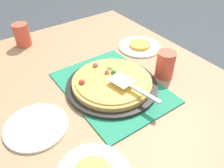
{
  "coord_description": "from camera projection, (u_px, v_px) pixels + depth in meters",
  "views": [
    {
      "loc": [
        -0.61,
        0.43,
        1.37
      ],
      "look_at": [
        0.0,
        0.0,
        0.77
      ],
      "focal_mm": 37.11,
      "sensor_mm": 36.0,
      "label": 1
    }
  ],
  "objects": [
    {
      "name": "dining_table",
      "position": [
        112.0,
        106.0,
        1.04
      ],
      "size": [
        1.4,
        1.0,
        0.75
      ],
      "color": "#9E7A56",
      "rests_on": "ground_plane"
    },
    {
      "name": "plate_side",
      "position": [
        36.0,
        126.0,
        0.8
      ],
      "size": [
        0.22,
        0.22,
        0.01
      ],
      "primitive_type": "cylinder",
      "color": "white",
      "rests_on": "dining_table"
    },
    {
      "name": "pizza_server",
      "position": [
        131.0,
        86.0,
        0.88
      ],
      "size": [
        0.23,
        0.09,
        0.01
      ],
      "color": "silver",
      "rests_on": "pizza"
    },
    {
      "name": "cup_far",
      "position": [
        165.0,
        64.0,
        1.0
      ],
      "size": [
        0.08,
        0.08,
        0.12
      ],
      "primitive_type": "cylinder",
      "color": "#E04C38",
      "rests_on": "dining_table"
    },
    {
      "name": "served_slice_left",
      "position": [
        140.0,
        45.0,
        1.22
      ],
      "size": [
        0.11,
        0.11,
        0.02
      ],
      "primitive_type": "cylinder",
      "color": "gold",
      "rests_on": "plate_near_left"
    },
    {
      "name": "pizza_pan",
      "position": [
        112.0,
        85.0,
        0.97
      ],
      "size": [
        0.38,
        0.38,
        0.01
      ],
      "primitive_type": "cylinder",
      "color": "black",
      "rests_on": "placemat"
    },
    {
      "name": "plate_near_left",
      "position": [
        140.0,
        47.0,
        1.23
      ],
      "size": [
        0.22,
        0.22,
        0.01
      ],
      "primitive_type": "cylinder",
      "color": "white",
      "rests_on": "dining_table"
    },
    {
      "name": "placemat",
      "position": [
        112.0,
        87.0,
        0.97
      ],
      "size": [
        0.48,
        0.36,
        0.01
      ],
      "primitive_type": "cube",
      "color": "#237F5B",
      "rests_on": "dining_table"
    },
    {
      "name": "cup_near",
      "position": [
        22.0,
        35.0,
        1.22
      ],
      "size": [
        0.08,
        0.08,
        0.12
      ],
      "primitive_type": "cylinder",
      "color": "#E04C38",
      "rests_on": "dining_table"
    },
    {
      "name": "pizza",
      "position": [
        112.0,
        81.0,
        0.95
      ],
      "size": [
        0.33,
        0.33,
        0.04
      ],
      "color": "tan",
      "rests_on": "pizza_pan"
    }
  ]
}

